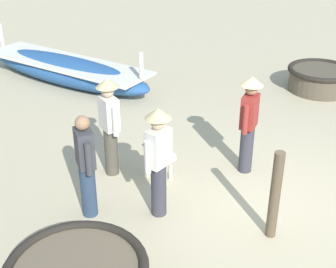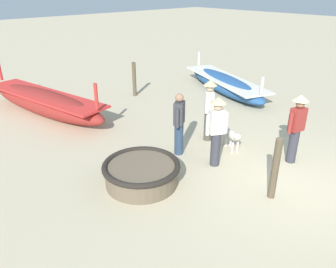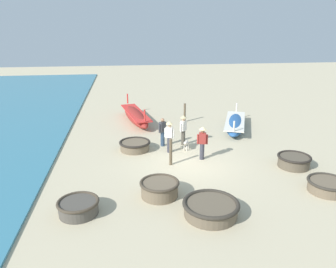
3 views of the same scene
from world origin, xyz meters
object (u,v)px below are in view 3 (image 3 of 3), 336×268
Objects in this scene: long_boat_blue_hull at (136,116)px; fisherman_hauling at (183,128)px; coracle_far_left at (160,188)px; long_boat_green_hull at (235,124)px; mooring_post_inland at (185,113)px; dog at (186,143)px; coracle_beside_post at (78,207)px; coracle_center at (327,185)px; fisherman_with_hat at (163,131)px; fisherman_standing_right at (202,141)px; coracle_front_right at (211,208)px; mooring_post_mid_beach at (171,152)px; coracle_tilted at (294,161)px; coracle_weathered at (135,145)px; fisherman_by_coracle at (169,135)px.

long_boat_blue_hull is 5.40m from fisherman_hauling.
long_boat_green_hull is (5.66, 7.91, 0.00)m from coracle_far_left.
dog is at bearing -99.48° from mooring_post_inland.
coracle_beside_post reaches higher than coracle_center.
coracle_center is (6.61, -0.53, -0.06)m from coracle_far_left.
fisherman_with_hat is at bearing 59.70° from coracle_beside_post.
long_boat_blue_hull reaches higher than dog.
long_boat_green_hull is at bearing 54.86° from fisherman_standing_right.
fisherman_hauling is 2.61× the size of dog.
dog is (0.31, 6.26, 0.08)m from coracle_front_right.
coracle_front_right is 2.26m from coracle_far_left.
fisherman_hauling is (2.42, -4.79, 0.54)m from long_boat_blue_hull.
mooring_post_mid_beach is at bearing 149.35° from coracle_center.
coracle_tilted is 0.92× the size of fisherman_standing_right.
coracle_front_right is 5.06m from fisherman_standing_right.
coracle_beside_post is 3.07m from coracle_far_left.
fisherman_standing_right is (1.69, -2.10, 0.12)m from fisherman_with_hat.
fisherman_hauling is 2.83m from mooring_post_mid_beach.
fisherman_hauling and fisherman_standing_right have the same top height.
fisherman_by_coracle is at bearing -16.89° from coracle_weathered.
coracle_front_right is 1.26× the size of coracle_center.
coracle_weathered is 0.98× the size of fisherman_by_coracle.
mooring_post_mid_beach reaches higher than coracle_far_left.
coracle_center is at bearing -69.91° from mooring_post_inland.
coracle_weathered is 6.06m from mooring_post_inland.
coracle_weathered is 7.02m from coracle_front_right.
mooring_post_mid_beach is 1.02× the size of mooring_post_inland.
long_boat_green_hull is at bearing 66.88° from coracle_front_right.
fisherman_with_hat is at bearing -114.47° from mooring_post_inland.
long_boat_blue_hull is 3.33m from mooring_post_inland.
coracle_far_left is (-1.60, 1.59, 0.04)m from coracle_front_right.
coracle_weathered is 7.05m from long_boat_green_hull.
coracle_far_left is at bearing -102.43° from fisherman_by_coracle.
long_boat_green_hull reaches higher than dog.
fisherman_hauling is at bearing 67.92° from mooring_post_mid_beach.
coracle_weathered is at bearing 156.74° from coracle_tilted.
mooring_post_inland is at bearing 78.61° from fisherman_hauling.
coracle_weathered is at bearing -92.66° from long_boat_blue_hull.
fisherman_standing_right is 1.29× the size of mooring_post_mid_beach.
coracle_weathered is 1.07× the size of coracle_far_left.
fisherman_with_hat reaches higher than coracle_weathered.
dog is (1.15, -0.78, -0.46)m from fisherman_with_hat.
coracle_far_left is 5.85m from fisherman_hauling.
coracle_tilted is 0.77× the size of coracle_front_right.
fisherman_standing_right is (-3.21, -4.56, 0.62)m from long_boat_green_hull.
fisherman_hauling is (0.29, 7.09, 0.66)m from coracle_front_right.
coracle_center is at bearing -47.92° from dog.
coracle_tilted is at bearing 16.39° from coracle_far_left.
long_boat_green_hull is 4.96m from dog.
coracle_far_left is at bearing -105.71° from mooring_post_inland.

